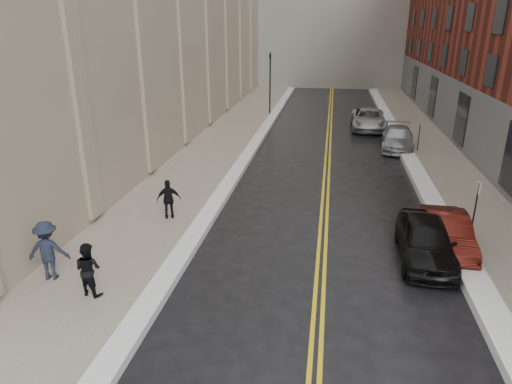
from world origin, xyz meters
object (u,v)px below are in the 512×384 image
(car_black, at_px, (426,240))
(pedestrian_a, at_px, (88,269))
(car_silver_near, at_px, (398,138))
(car_silver_far, at_px, (368,119))
(pedestrian_b, at_px, (48,250))
(car_maroon, at_px, (447,233))
(pedestrian_c, at_px, (169,199))

(car_black, height_order, pedestrian_a, pedestrian_a)
(car_silver_near, height_order, pedestrian_a, pedestrian_a)
(pedestrian_a, bearing_deg, car_black, -144.43)
(car_silver_near, height_order, car_silver_far, car_silver_far)
(car_black, xyz_separation_m, pedestrian_b, (-11.58, -3.34, 0.37))
(car_silver_far, xyz_separation_m, pedestrian_b, (-11.01, -23.52, 0.35))
(pedestrian_b, bearing_deg, car_silver_far, -128.19)
(car_black, relative_size, car_silver_far, 0.79)
(car_silver_near, bearing_deg, pedestrian_b, -118.21)
(car_black, height_order, pedestrian_b, pedestrian_b)
(car_maroon, relative_size, car_silver_far, 0.73)
(pedestrian_a, bearing_deg, car_silver_far, -97.31)
(car_maroon, distance_m, pedestrian_c, 10.46)
(car_silver_far, distance_m, pedestrian_a, 25.90)
(car_silver_far, height_order, pedestrian_c, pedestrian_c)
(pedestrian_b, distance_m, pedestrian_c, 5.38)
(car_silver_far, xyz_separation_m, pedestrian_c, (-8.96, -18.55, 0.21))
(car_black, relative_size, pedestrian_a, 2.63)
(car_black, height_order, car_silver_far, car_silver_far)
(pedestrian_c, bearing_deg, car_silver_far, -135.65)
(car_maroon, bearing_deg, pedestrian_c, 176.99)
(car_silver_far, relative_size, pedestrian_b, 2.84)
(car_silver_near, bearing_deg, car_black, -87.03)
(pedestrian_c, bearing_deg, pedestrian_a, 65.82)
(pedestrian_a, distance_m, pedestrian_c, 5.61)
(pedestrian_b, relative_size, pedestrian_c, 1.17)
(car_maroon, xyz_separation_m, pedestrian_b, (-12.48, -4.24, 0.45))
(pedestrian_b, bearing_deg, car_black, -177.05)
(car_silver_near, relative_size, pedestrian_a, 2.89)
(pedestrian_a, height_order, pedestrian_c, pedestrian_a)
(car_maroon, distance_m, pedestrian_b, 13.19)
(car_black, bearing_deg, pedestrian_c, 171.89)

